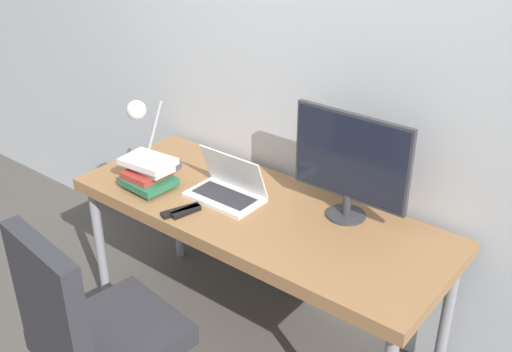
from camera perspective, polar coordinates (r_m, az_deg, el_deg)
name	(u,v)px	position (r m, az deg, el deg)	size (l,w,h in m)	color
wall_back	(313,68)	(2.75, 5.50, 10.20)	(8.00, 0.05, 2.60)	silver
desk	(258,220)	(2.70, 0.15, -4.22)	(1.75, 0.68, 0.76)	#996B42
laptop	(227,188)	(2.73, -2.75, -1.19)	(0.34, 0.21, 0.21)	silver
monitor	(350,162)	(2.51, 8.99, 1.36)	(0.53, 0.17, 0.47)	#333338
desk_lamp	(147,130)	(2.90, -10.32, 4.31)	(0.16, 0.28, 0.40)	#4C4C51
office_chair	(90,330)	(2.41, -15.53, -13.91)	(0.58, 0.58, 1.01)	black
book_stack	(148,173)	(2.85, -10.21, 0.31)	(0.26, 0.22, 0.14)	silver
tv_remote	(186,211)	(2.64, -6.71, -3.38)	(0.07, 0.14, 0.02)	black
media_remote	(181,211)	(2.65, -7.16, -3.29)	(0.10, 0.18, 0.02)	black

